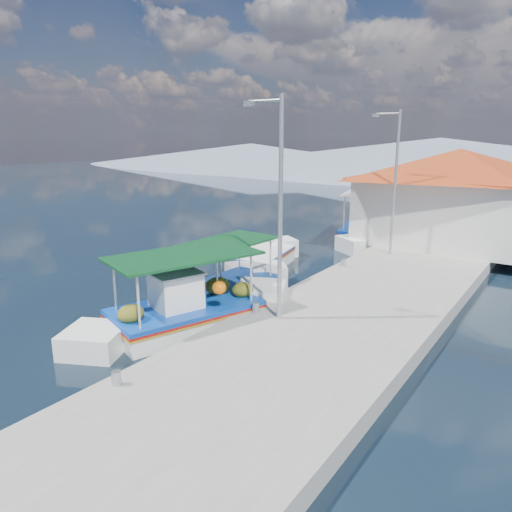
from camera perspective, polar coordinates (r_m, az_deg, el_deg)
The scene contains 10 objects.
ground at distance 15.09m, azimuth -16.58°, elevation -7.57°, with size 160.00×160.00×0.00m, color black.
quay at distance 16.32m, azimuth 14.26°, elevation -4.80°, with size 5.00×44.00×0.50m, color #9D9992.
bollards at distance 16.36m, azimuth 6.52°, elevation -2.91°, with size 0.20×17.20×0.30m.
main_caique at distance 14.03m, azimuth -8.35°, elevation -6.71°, with size 3.74×7.12×2.47m.
caique_green_canopy at distance 16.26m, azimuth -3.05°, elevation -4.08°, with size 2.02×6.17×2.31m.
caique_blue_hull at distance 20.28m, azimuth 1.10°, elevation -0.49°, with size 2.45×5.74×1.04m.
caique_far at distance 26.10m, azimuth 13.40°, elevation 3.04°, with size 3.60×7.93×2.85m.
harbor_building at distance 24.20m, azimuth 23.05°, elevation 6.82°, with size 10.49×10.49×4.40m.
lamp_post_near at distance 12.56m, azimuth 2.63°, elevation 6.89°, with size 1.21×0.14×6.00m.
lamp_post_far at distance 20.70m, azimuth 16.29°, elevation 9.29°, with size 1.21×0.14×6.00m.
Camera 1 is at (11.17, -8.53, 5.49)m, focal length 33.06 mm.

